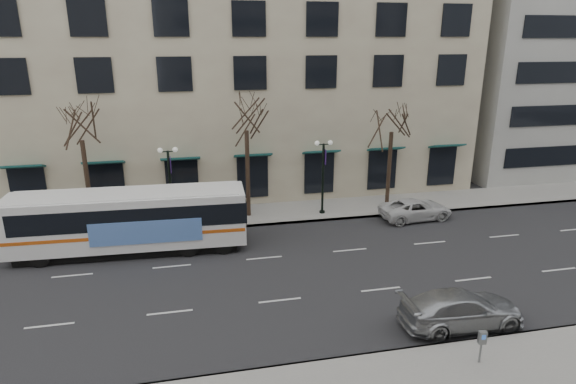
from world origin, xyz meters
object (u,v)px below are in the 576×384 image
object	(u,v)px
lamp_post_right	(323,174)
white_pickup	(416,209)
tree_far_left	(80,125)
pay_station	(482,340)
tree_far_right	(392,118)
lamp_post_left	(170,183)
silver_car	(461,309)
city_bus	(130,220)
tree_far_mid	(246,116)

from	to	relation	value
lamp_post_right	white_pickup	bearing A→B (deg)	-18.62
tree_far_left	pay_station	world-z (taller)	tree_far_left
tree_far_right	lamp_post_left	size ratio (longest dim) A/B	1.55
silver_car	pay_station	distance (m)	2.66
silver_car	white_pickup	bearing A→B (deg)	-17.51
tree_far_right	white_pickup	distance (m)	6.38
tree_far_left	tree_far_right	size ratio (longest dim) A/B	1.03
city_bus	silver_car	size ratio (longest dim) A/B	2.47
tree_far_left	pay_station	xyz separation A→B (m)	(16.40, -17.19, -5.60)
tree_far_right	pay_station	distance (m)	18.35
tree_far_left	lamp_post_right	world-z (taller)	tree_far_left
city_bus	pay_station	xyz separation A→B (m)	(13.58, -13.15, -0.83)
tree_far_right	lamp_post_right	distance (m)	6.11
tree_far_left	city_bus	world-z (taller)	tree_far_left
tree_far_right	silver_car	bearing A→B (deg)	-101.11
tree_far_mid	city_bus	xyz separation A→B (m)	(-7.18, -4.03, -4.98)
city_bus	pay_station	world-z (taller)	city_bus
tree_far_mid	white_pickup	world-z (taller)	tree_far_mid
pay_station	city_bus	bearing A→B (deg)	144.32
tree_far_left	tree_far_mid	size ratio (longest dim) A/B	0.98
lamp_post_left	tree_far_mid	bearing A→B (deg)	6.85
lamp_post_left	tree_far_right	bearing A→B (deg)	2.29
tree_far_left	tree_far_mid	world-z (taller)	tree_far_mid
lamp_post_left	lamp_post_right	distance (m)	10.00
pay_station	tree_far_left	bearing A→B (deg)	142.08
white_pickup	pay_station	xyz separation A→B (m)	(-4.54, -14.59, 0.42)
city_bus	white_pickup	size ratio (longest dim) A/B	2.69
tree_far_right	lamp_post_right	xyz separation A→B (m)	(-4.99, -0.60, -3.48)
tree_far_right	lamp_post_left	distance (m)	15.40
lamp_post_left	tree_far_left	bearing A→B (deg)	173.17
tree_far_right	tree_far_mid	bearing A→B (deg)	180.00
lamp_post_right	silver_car	bearing A→B (deg)	-81.43
tree_far_left	tree_far_mid	xyz separation A→B (m)	(10.00, 0.00, 0.21)
tree_far_right	city_bus	bearing A→B (deg)	-166.79
silver_car	white_pickup	distance (m)	12.64
city_bus	silver_car	world-z (taller)	city_bus
city_bus	pay_station	distance (m)	18.92
lamp_post_left	white_pickup	bearing A→B (deg)	-7.15
tree_far_left	white_pickup	world-z (taller)	tree_far_left
tree_far_left	tree_far_right	bearing A→B (deg)	0.00
tree_far_right	pay_station	size ratio (longest dim) A/B	6.16
lamp_post_right	city_bus	xyz separation A→B (m)	(-12.18, -3.43, -1.01)
tree_far_right	city_bus	distance (m)	18.21
city_bus	lamp_post_right	bearing A→B (deg)	17.97
city_bus	silver_car	bearing A→B (deg)	-34.35
tree_far_mid	lamp_post_left	bearing A→B (deg)	-173.15
lamp_post_left	pay_station	size ratio (longest dim) A/B	3.98
silver_car	lamp_post_left	bearing A→B (deg)	40.86
silver_car	pay_station	bearing A→B (deg)	164.21
white_pickup	pay_station	bearing A→B (deg)	158.25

